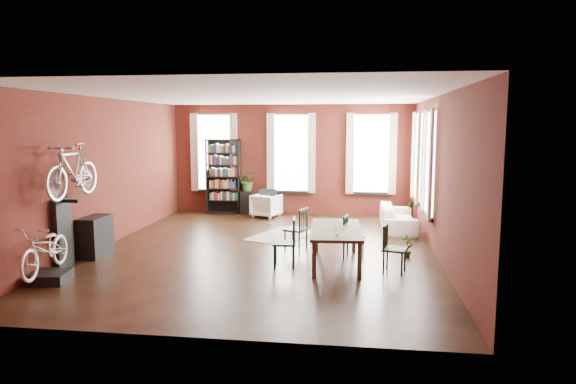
% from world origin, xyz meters
% --- Properties ---
extents(room, '(9.00, 9.04, 3.22)m').
position_xyz_m(room, '(0.25, 0.62, 2.14)').
color(room, black).
rests_on(room, ground).
extents(dining_table, '(1.03, 2.07, 0.69)m').
position_xyz_m(dining_table, '(1.54, -0.87, 0.34)').
color(dining_table, brown).
rests_on(dining_table, ground).
extents(dining_chair_a, '(0.46, 0.46, 0.91)m').
position_xyz_m(dining_chair_a, '(0.60, -1.21, 0.46)').
color(dining_chair_a, '#173232').
rests_on(dining_chair_a, ground).
extents(dining_chair_b, '(0.53, 0.53, 0.89)m').
position_xyz_m(dining_chair_b, '(0.66, 0.10, 0.45)').
color(dining_chair_b, black).
rests_on(dining_chair_b, ground).
extents(dining_chair_c, '(0.48, 0.48, 0.86)m').
position_xyz_m(dining_chair_c, '(2.59, -1.30, 0.43)').
color(dining_chair_c, '#20301C').
rests_on(dining_chair_c, ground).
extents(dining_chair_d, '(0.47, 0.47, 0.85)m').
position_xyz_m(dining_chair_d, '(1.87, -0.42, 0.42)').
color(dining_chair_d, '#1B3D3C').
rests_on(dining_chair_d, ground).
extents(bookshelf, '(1.00, 0.32, 2.20)m').
position_xyz_m(bookshelf, '(-2.00, 4.30, 1.10)').
color(bookshelf, black).
rests_on(bookshelf, ground).
extents(white_armchair, '(0.88, 0.86, 0.72)m').
position_xyz_m(white_armchair, '(-0.64, 3.87, 0.36)').
color(white_armchair, white).
rests_on(white_armchair, ground).
extents(cream_sofa, '(0.61, 2.08, 0.81)m').
position_xyz_m(cream_sofa, '(2.95, 2.60, 0.41)').
color(cream_sofa, beige).
rests_on(cream_sofa, ground).
extents(striped_rug, '(1.68, 2.06, 0.01)m').
position_xyz_m(striped_rug, '(0.17, 1.47, 0.01)').
color(striped_rug, black).
rests_on(striped_rug, ground).
extents(bike_trainer, '(0.68, 0.68, 0.17)m').
position_xyz_m(bike_trainer, '(-3.18, -2.64, 0.09)').
color(bike_trainer, black).
rests_on(bike_trainer, ground).
extents(bike_wall_rack, '(0.16, 0.60, 1.30)m').
position_xyz_m(bike_wall_rack, '(-3.40, -1.80, 0.65)').
color(bike_wall_rack, black).
rests_on(bike_wall_rack, ground).
extents(console_table, '(0.40, 0.80, 0.80)m').
position_xyz_m(console_table, '(-3.28, -0.90, 0.40)').
color(console_table, black).
rests_on(console_table, ground).
extents(plant_stand, '(0.39, 0.39, 0.68)m').
position_xyz_m(plant_stand, '(-1.32, 4.30, 0.34)').
color(plant_stand, black).
rests_on(plant_stand, ground).
extents(plant_by_sofa, '(0.54, 0.69, 0.27)m').
position_xyz_m(plant_by_sofa, '(3.30, 3.57, 0.13)').
color(plant_by_sofa, '#2E6227').
rests_on(plant_by_sofa, ground).
extents(plant_small, '(0.42, 0.51, 0.16)m').
position_xyz_m(plant_small, '(2.93, -0.18, 0.08)').
color(plant_small, '#345F26').
rests_on(plant_small, ground).
extents(bicycle_floor, '(0.65, 0.89, 1.57)m').
position_xyz_m(bicycle_floor, '(-3.19, -2.68, 0.96)').
color(bicycle_floor, silver).
rests_on(bicycle_floor, bike_trainer).
extents(bicycle_hung, '(0.47, 1.00, 1.66)m').
position_xyz_m(bicycle_hung, '(-3.15, -1.80, 2.13)').
color(bicycle_hung, '#A5A8AD').
rests_on(bicycle_hung, bike_wall_rack).
extents(plant_on_stand, '(0.69, 0.73, 0.48)m').
position_xyz_m(plant_on_stand, '(-1.27, 4.34, 0.92)').
color(plant_on_stand, '#2D5522').
rests_on(plant_on_stand, plant_stand).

